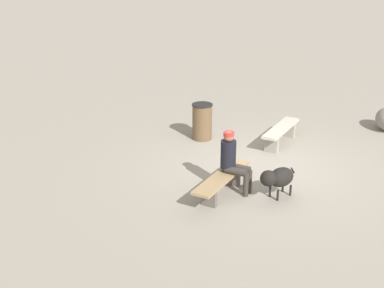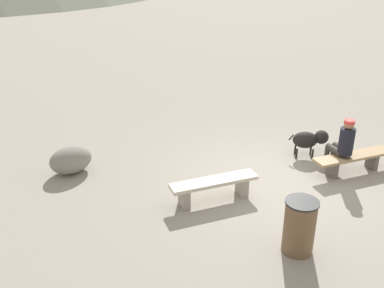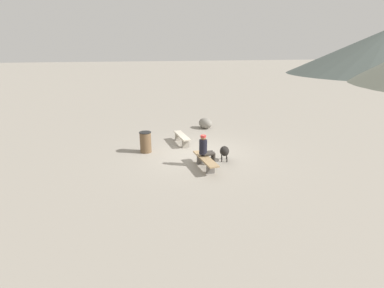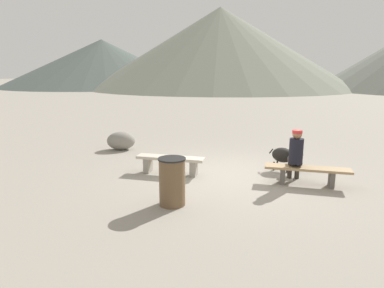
# 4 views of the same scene
# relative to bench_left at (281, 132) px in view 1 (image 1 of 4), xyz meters

# --- Properties ---
(ground) EXTENTS (210.00, 210.00, 0.06)m
(ground) POSITION_rel_bench_left_xyz_m (1.57, 0.32, -0.34)
(ground) COLOR gray
(bench_left) EXTENTS (1.74, 0.45, 0.45)m
(bench_left) POSITION_rel_bench_left_xyz_m (0.00, 0.00, 0.00)
(bench_left) COLOR gray
(bench_left) RESTS_ON ground
(bench_right) EXTENTS (1.90, 0.49, 0.42)m
(bench_right) POSITION_rel_bench_left_xyz_m (3.26, 0.15, 0.00)
(bench_right) COLOR #605B56
(bench_right) RESTS_ON ground
(seated_person) EXTENTS (0.35, 0.65, 1.27)m
(seated_person) POSITION_rel_bench_left_xyz_m (2.99, 0.23, 0.40)
(seated_person) COLOR black
(seated_person) RESTS_ON ground
(dog) EXTENTS (0.87, 0.56, 0.65)m
(dog) POSITION_rel_bench_left_xyz_m (2.77, 1.12, 0.12)
(dog) COLOR black
(dog) RESTS_ON ground
(trash_bin) EXTENTS (0.53, 0.53, 0.93)m
(trash_bin) POSITION_rel_bench_left_xyz_m (0.76, -1.85, 0.16)
(trash_bin) COLOR brown
(trash_bin) RESTS_ON ground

